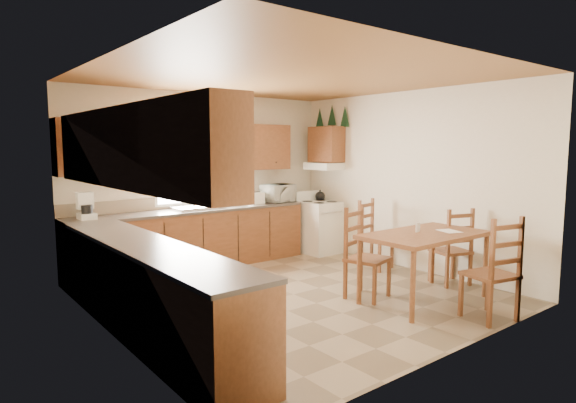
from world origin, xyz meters
TOP-DOWN VIEW (x-y plane):
  - floor at (0.00, 0.00)m, footprint 4.50×4.50m
  - ceiling at (0.00, 0.00)m, footprint 4.50×4.50m
  - wall_left at (-2.25, 0.00)m, footprint 4.50×4.50m
  - wall_right at (2.25, 0.00)m, footprint 4.50×4.50m
  - wall_back at (0.00, 2.25)m, footprint 4.50×4.50m
  - wall_front at (0.00, -2.25)m, footprint 4.50×4.50m
  - lower_cab_back at (-0.38, 1.95)m, footprint 3.75×0.60m
  - lower_cab_left at (-1.95, -0.15)m, footprint 0.60×3.60m
  - counter_back at (-0.38, 1.95)m, footprint 3.75×0.63m
  - counter_left at (-1.95, -0.15)m, footprint 0.63×3.60m
  - backsplash at (-0.38, 2.24)m, footprint 3.75×0.01m
  - upper_cab_back_left at (-1.55, 2.08)m, footprint 1.41×0.33m
  - upper_cab_back_right at (0.86, 2.08)m, footprint 1.25×0.33m
  - upper_cab_left at (-2.08, -0.15)m, footprint 0.33×3.60m
  - upper_cab_stove at (2.08, 1.65)m, footprint 0.33×0.62m
  - range_hood at (2.03, 1.65)m, footprint 0.44×0.62m
  - window_frame at (-0.30, 2.22)m, footprint 1.13×0.02m
  - window_pane at (-0.30, 2.21)m, footprint 1.05×0.01m
  - window_valance at (-0.30, 2.19)m, footprint 1.19×0.01m
  - sink_basin at (-0.30, 1.95)m, footprint 0.75×0.45m
  - pine_decal_a at (2.21, 1.33)m, footprint 0.22×0.22m
  - pine_decal_b at (2.21, 1.65)m, footprint 0.22×0.22m
  - pine_decal_c at (2.21, 1.97)m, footprint 0.22×0.22m
  - stove at (1.88, 1.59)m, footprint 0.61×0.62m
  - coffeemaker at (-1.93, 1.91)m, footprint 0.30×0.32m
  - paper_towel at (0.21, 1.98)m, footprint 0.12×0.12m
  - toaster at (0.75, 1.89)m, footprint 0.24×0.16m
  - microwave at (1.21, 1.92)m, footprint 0.55×0.44m
  - dining_table at (1.09, -1.16)m, footprint 1.56×0.90m
  - chair_near_left at (1.12, -1.99)m, footprint 0.56×0.55m
  - chair_near_right at (1.99, -0.94)m, footprint 0.55×0.53m
  - chair_far_left at (0.64, -0.67)m, footprint 0.58×0.56m
  - chair_far_right at (1.81, 0.24)m, footprint 0.51×0.50m
  - table_paper at (1.43, -1.28)m, footprint 0.28×0.32m
  - table_card at (1.08, -1.06)m, footprint 0.09×0.03m

SIDE VIEW (x-z plane):
  - floor at x=0.00m, z-range 0.00..0.00m
  - dining_table at x=1.09m, z-range 0.00..0.83m
  - lower_cab_back at x=-0.38m, z-range 0.00..0.88m
  - lower_cab_left at x=-1.95m, z-range 0.00..0.88m
  - stove at x=1.88m, z-range 0.00..0.89m
  - chair_near_right at x=1.99m, z-range 0.00..1.04m
  - chair_far_right at x=1.81m, z-range 0.00..1.05m
  - chair_far_left at x=0.64m, z-range 0.00..1.12m
  - chair_near_left at x=1.12m, z-range 0.00..1.13m
  - table_paper at x=1.43m, z-range 0.83..0.84m
  - table_card at x=1.08m, z-range 0.83..0.95m
  - counter_back at x=-0.38m, z-range 0.88..0.92m
  - counter_left at x=-1.95m, z-range 0.88..0.92m
  - sink_basin at x=-0.30m, z-range 0.92..0.96m
  - backsplash at x=-0.38m, z-range 0.92..1.10m
  - toaster at x=0.75m, z-range 0.92..1.12m
  - paper_towel at x=0.21m, z-range 0.92..1.17m
  - microwave at x=1.21m, z-range 0.92..1.22m
  - coffeemaker at x=-1.93m, z-range 0.92..1.28m
  - wall_left at x=-2.25m, z-range 1.35..1.35m
  - wall_right at x=2.25m, z-range 1.35..1.35m
  - wall_back at x=0.00m, z-range 1.35..1.35m
  - wall_front at x=0.00m, z-range 1.35..1.35m
  - range_hood at x=2.03m, z-range 1.46..1.58m
  - window_frame at x=-0.30m, z-range 0.96..2.14m
  - window_pane at x=-0.30m, z-range 1.00..2.10m
  - upper_cab_back_left at x=-1.55m, z-range 1.48..2.23m
  - upper_cab_back_right at x=0.86m, z-range 1.48..2.23m
  - upper_cab_left at x=-2.08m, z-range 1.48..2.23m
  - upper_cab_stove at x=2.08m, z-range 1.59..2.21m
  - window_valance at x=-0.30m, z-range 1.93..2.17m
  - pine_decal_a at x=2.21m, z-range 2.20..2.56m
  - pine_decal_c at x=2.21m, z-range 2.20..2.56m
  - pine_decal_b at x=2.21m, z-range 2.24..2.60m
  - ceiling at x=0.00m, z-range 2.70..2.70m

